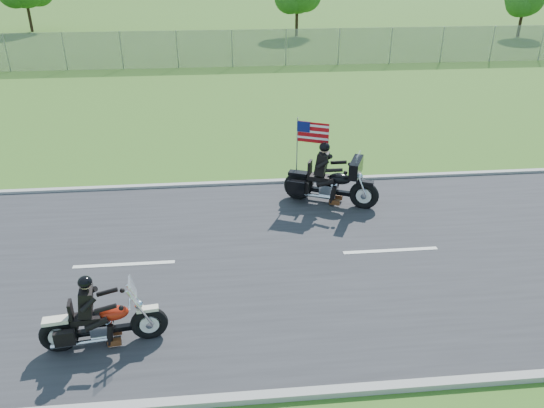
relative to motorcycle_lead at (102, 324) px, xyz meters
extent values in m
plane|color=#3E5D1D|center=(1.95, 2.54, -0.47)|extent=(420.00, 420.00, 0.00)
cube|color=#28282B|center=(1.95, 2.54, -0.45)|extent=(120.00, 8.00, 0.04)
cube|color=#9E9B93|center=(1.95, 6.59, -0.42)|extent=(120.00, 0.18, 0.12)
cube|color=#9E9B93|center=(1.95, -1.51, -0.42)|extent=(120.00, 0.18, 0.12)
cube|color=gray|center=(-3.05, 22.54, 0.53)|extent=(60.00, 0.03, 2.00)
cylinder|color=#382316|center=(7.95, 32.54, 0.79)|extent=(0.22, 0.22, 2.52)
cylinder|color=#382316|center=(-12.05, 36.54, 0.93)|extent=(0.22, 0.22, 2.80)
cylinder|color=#382316|center=(23.95, 30.54, 0.65)|extent=(0.22, 0.22, 2.24)
sphere|color=#255416|center=(24.51, 30.96, 2.01)|extent=(2.10, 2.10, 2.10)
sphere|color=#255416|center=(23.46, 30.19, 1.93)|extent=(1.96, 1.96, 1.96)
torus|color=black|center=(0.79, 0.10, -0.13)|extent=(0.68, 0.24, 0.66)
torus|color=black|center=(-0.72, -0.09, -0.13)|extent=(0.68, 0.24, 0.66)
ellipsoid|color=#B2200D|center=(0.23, 0.03, 0.20)|extent=(0.53, 0.34, 0.25)
cube|color=black|center=(-0.23, -0.03, 0.16)|extent=(0.52, 0.33, 0.11)
cube|color=black|center=(-0.19, -0.02, 0.51)|extent=(0.26, 0.38, 0.49)
sphere|color=black|center=(-0.14, -0.02, 0.90)|extent=(0.27, 0.27, 0.24)
cube|color=silver|center=(0.59, 0.07, 0.63)|extent=(0.08, 0.41, 0.36)
torus|color=black|center=(5.87, 4.74, -0.07)|extent=(0.80, 0.49, 0.79)
torus|color=black|center=(4.21, 5.46, -0.07)|extent=(0.80, 0.49, 0.79)
ellipsoid|color=black|center=(5.25, 5.01, 0.31)|extent=(0.68, 0.55, 0.30)
cube|color=black|center=(4.75, 5.23, 0.27)|extent=(0.66, 0.53, 0.13)
cube|color=black|center=(4.80, 5.21, 0.69)|extent=(0.40, 0.49, 0.58)
sphere|color=black|center=(4.84, 5.19, 1.14)|extent=(0.38, 0.38, 0.29)
cube|color=black|center=(5.62, 4.84, 0.69)|extent=(0.56, 0.87, 0.43)
cube|color=#B70C11|center=(4.59, 5.53, 1.43)|extent=(0.79, 0.36, 0.55)
camera|label=1|loc=(2.24, -7.52, 5.98)|focal=35.00mm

